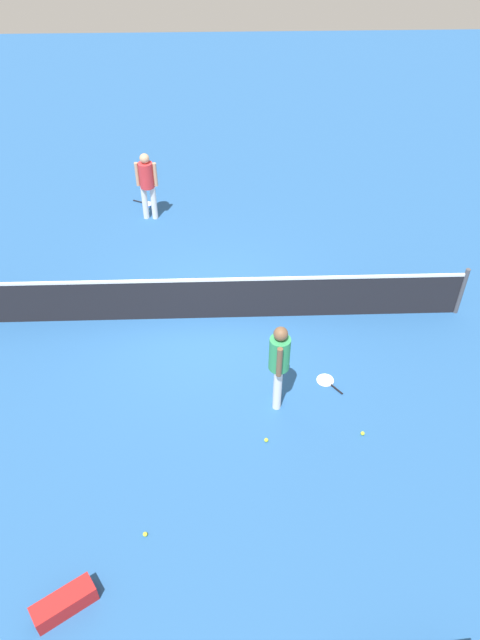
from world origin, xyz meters
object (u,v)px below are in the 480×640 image
tennis_ball_near_player (266,440)px  tennis_ball_midcourt (363,433)px  player_near_side (279,360)px  tennis_racket_near_player (326,381)px  tennis_ball_by_net (145,534)px  equipment_bag (62,605)px  player_far_side (147,181)px  tennis_racket_far_player (146,204)px

tennis_ball_near_player → tennis_ball_midcourt: same height
player_near_side → tennis_racket_near_player: (0.92, 0.45, -1.00)m
tennis_ball_near_player → tennis_ball_by_net: same height
player_near_side → equipment_bag: player_near_side is taller
tennis_ball_near_player → tennis_ball_midcourt: size_ratio=1.00×
player_far_side → tennis_ball_near_player: player_far_side is taller
player_near_side → tennis_ball_by_net: (-2.04, -2.40, -0.98)m
tennis_ball_near_player → tennis_ball_by_net: bearing=-139.0°
equipment_bag → player_far_side: bearing=87.9°
tennis_racket_near_player → tennis_racket_far_player: (-3.74, 6.37, 0.00)m
tennis_ball_midcourt → tennis_ball_by_net: bearing=-154.0°
tennis_ball_by_net → tennis_ball_midcourt: 3.77m
tennis_ball_by_net → tennis_ball_near_player: bearing=41.0°
player_near_side → equipment_bag: (-2.99, -3.39, -0.87)m
player_near_side → tennis_ball_midcourt: 1.82m
player_near_side → tennis_ball_midcourt: bearing=-29.1°
equipment_bag → player_near_side: bearing=48.5°
tennis_ball_midcourt → equipment_bag: size_ratio=0.08×
player_far_side → tennis_ball_by_net: (0.60, -8.54, -0.98)m
tennis_racket_far_player → tennis_ball_by_net: (0.77, -9.22, 0.02)m
player_far_side → tennis_racket_near_player: bearing=-57.9°
tennis_racket_far_player → tennis_ball_midcourt: size_ratio=9.05×
tennis_racket_near_player → tennis_ball_near_player: (-1.16, -1.28, 0.02)m
player_far_side → tennis_ball_midcourt: player_far_side is taller
player_far_side → equipment_bag: 9.57m
player_far_side → tennis_racket_far_player: bearing=104.3°
tennis_racket_far_player → equipment_bag: equipment_bag is taller
player_far_side → equipment_bag: bearing=-92.1°
player_near_side → player_far_side: size_ratio=1.00×
tennis_racket_far_player → tennis_ball_by_net: 9.25m
player_near_side → player_far_side: 6.68m
player_far_side → tennis_racket_near_player: (3.57, -5.69, -1.00)m
tennis_racket_far_player → tennis_ball_midcourt: (4.16, -7.56, 0.02)m
player_far_side → tennis_racket_near_player: size_ratio=2.98×
equipment_bag → tennis_ball_near_player: bearing=42.9°
tennis_racket_far_player → equipment_bag: 10.21m
player_near_side → equipment_bag: size_ratio=2.07×
player_near_side → tennis_racket_far_player: 7.44m
tennis_racket_far_player → tennis_ball_by_net: tennis_ball_by_net is taller
player_near_side → tennis_racket_far_player: size_ratio=2.85×
equipment_bag → tennis_racket_far_player: bearing=89.0°
tennis_racket_near_player → player_far_side: bearing=122.1°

